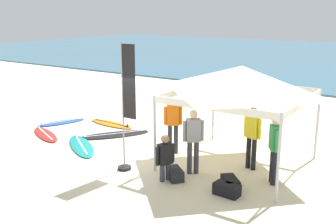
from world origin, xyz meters
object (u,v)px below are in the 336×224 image
(surfboard_black, at_px, (114,135))
(gear_bag_on_sand, at_px, (175,174))
(person_orange, at_px, (173,121))
(banner_flag, at_px, (126,113))
(person_black, at_px, (165,156))
(surfboard_teal, at_px, (81,146))
(person_yellow, at_px, (252,134))
(surfboard_blue, at_px, (61,122))
(person_grey, at_px, (193,137))
(person_green, at_px, (274,145))
(surfboard_red, at_px, (45,134))
(surfboard_orange, at_px, (111,124))
(gear_bag_by_pole, at_px, (230,183))
(canopy_tent, at_px, (242,79))
(gear_bag_near_tent, at_px, (227,190))

(surfboard_black, xyz_separation_m, gear_bag_on_sand, (3.71, -1.92, 0.10))
(person_orange, height_order, banner_flag, banner_flag)
(person_black, xyz_separation_m, gear_bag_on_sand, (0.15, 0.21, -0.52))
(surfboard_teal, bearing_deg, person_orange, 22.13)
(person_yellow, height_order, gear_bag_on_sand, person_yellow)
(surfboard_blue, xyz_separation_m, person_grey, (6.60, -1.43, 0.95))
(person_orange, relative_size, person_yellow, 1.00)
(person_orange, xyz_separation_m, gear_bag_on_sand, (1.08, -1.58, -0.85))
(person_green, distance_m, person_yellow, 1.01)
(surfboard_blue, bearing_deg, surfboard_red, -61.87)
(surfboard_orange, height_order, gear_bag_by_pole, gear_bag_by_pole)
(surfboard_blue, bearing_deg, gear_bag_on_sand, -17.36)
(banner_flag, bearing_deg, person_black, -0.20)
(canopy_tent, distance_m, surfboard_teal, 5.43)
(surfboard_teal, distance_m, gear_bag_near_tent, 5.33)
(gear_bag_near_tent, xyz_separation_m, gear_bag_on_sand, (-1.50, 0.11, 0.00))
(surfboard_black, xyz_separation_m, person_grey, (3.90, -1.35, 0.95))
(surfboard_black, height_order, person_green, person_green)
(person_grey, bearing_deg, surfboard_black, 160.97)
(gear_bag_by_pole, bearing_deg, canopy_tent, 107.69)
(person_grey, distance_m, gear_bag_on_sand, 1.04)
(surfboard_orange, height_order, person_black, person_black)
(person_green, xyz_separation_m, person_black, (-2.29, -1.32, -0.33))
(surfboard_red, relative_size, person_grey, 1.19)
(person_orange, bearing_deg, surfboard_red, -168.54)
(surfboard_teal, relative_size, person_yellow, 1.33)
(canopy_tent, xyz_separation_m, gear_bag_by_pole, (0.50, -1.56, -2.25))
(canopy_tent, height_order, person_orange, canopy_tent)
(canopy_tent, relative_size, gear_bag_on_sand, 5.69)
(surfboard_teal, xyz_separation_m, gear_bag_near_tent, (5.29, -0.59, 0.10))
(canopy_tent, relative_size, gear_bag_near_tent, 5.69)
(surfboard_teal, xyz_separation_m, gear_bag_by_pole, (5.21, -0.23, 0.10))
(surfboard_teal, xyz_separation_m, gear_bag_on_sand, (3.79, -0.48, 0.10))
(person_grey, xyz_separation_m, gear_bag_by_pole, (1.23, -0.32, -0.85))
(gear_bag_near_tent, height_order, gear_bag_on_sand, same)
(canopy_tent, xyz_separation_m, surfboard_teal, (-4.71, -1.33, -2.35))
(canopy_tent, bearing_deg, surfboard_teal, -164.22)
(canopy_tent, relative_size, surfboard_blue, 1.80)
(surfboard_black, xyz_separation_m, person_black, (3.56, -2.13, 0.62))
(surfboard_black, bearing_deg, person_green, -7.80)
(banner_flag, xyz_separation_m, gear_bag_by_pole, (2.78, 0.45, -1.43))
(surfboard_blue, relative_size, gear_bag_by_pole, 3.17)
(person_orange, xyz_separation_m, person_yellow, (2.41, 0.14, 0.00))
(surfboard_red, relative_size, person_green, 1.19)
(gear_bag_near_tent, bearing_deg, gear_bag_on_sand, 175.72)
(gear_bag_near_tent, distance_m, gear_bag_by_pole, 0.37)
(person_black, bearing_deg, surfboard_orange, 145.52)
(surfboard_blue, xyz_separation_m, gear_bag_on_sand, (6.41, -2.00, 0.10))
(person_grey, bearing_deg, person_black, -113.71)
(gear_bag_near_tent, bearing_deg, surfboard_red, 173.96)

